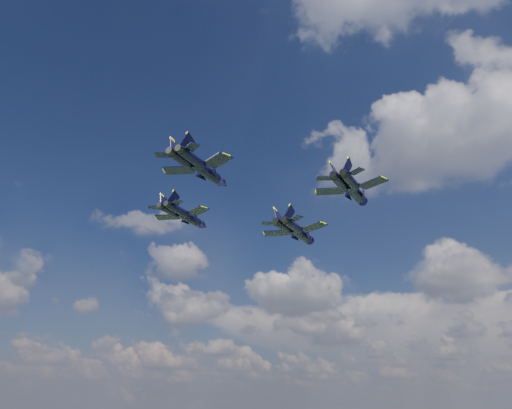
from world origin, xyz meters
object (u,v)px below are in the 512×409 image
object	(u,v)px
jet_lead	(301,234)
jet_right	(355,192)
jet_left	(190,218)
jet_slot	(207,171)

from	to	relation	value
jet_lead	jet_right	bearing A→B (deg)	-45.34
jet_left	jet_right	distance (m)	34.44
jet_left	jet_slot	distance (m)	24.05
jet_slot	jet_right	bearing A→B (deg)	39.90
jet_right	jet_slot	xyz separation A→B (m)	(-16.38, -17.44, 1.27)
jet_lead	jet_right	distance (m)	24.74
jet_left	jet_right	size ratio (longest dim) A/B	1.03
jet_lead	jet_left	distance (m)	22.90
jet_right	jet_slot	distance (m)	23.96
jet_left	jet_slot	xyz separation A→B (m)	(17.92, -15.98, -1.40)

